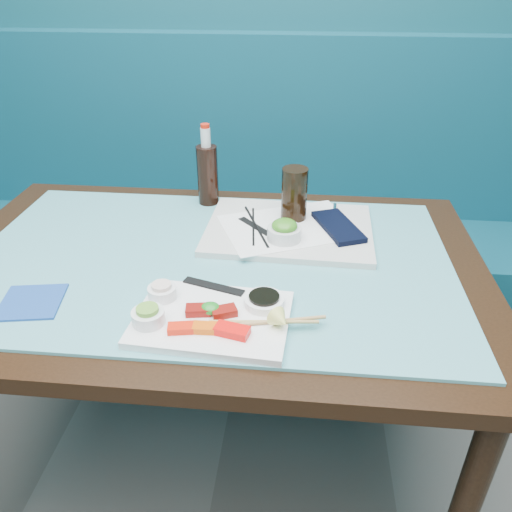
# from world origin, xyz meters

# --- Properties ---
(booth_bench) EXTENTS (3.00, 0.56, 1.17)m
(booth_bench) POSITION_xyz_m (0.00, 2.29, 0.37)
(booth_bench) COLOR #0E485A
(booth_bench) RESTS_ON ground
(dining_table) EXTENTS (1.40, 0.90, 0.75)m
(dining_table) POSITION_xyz_m (0.00, 1.45, 0.67)
(dining_table) COLOR black
(dining_table) RESTS_ON ground
(glass_top) EXTENTS (1.22, 0.76, 0.01)m
(glass_top) POSITION_xyz_m (0.00, 1.45, 0.75)
(glass_top) COLOR #57A6AF
(glass_top) RESTS_ON dining_table
(sashimi_plate) EXTENTS (0.33, 0.25, 0.02)m
(sashimi_plate) POSITION_xyz_m (0.05, 1.19, 0.77)
(sashimi_plate) COLOR white
(sashimi_plate) RESTS_ON glass_top
(salmon_left) EXTENTS (0.06, 0.04, 0.01)m
(salmon_left) POSITION_xyz_m (0.00, 1.14, 0.78)
(salmon_left) COLOR #F82209
(salmon_left) RESTS_ON sashimi_plate
(salmon_mid) EXTENTS (0.06, 0.03, 0.01)m
(salmon_mid) POSITION_xyz_m (0.05, 1.14, 0.78)
(salmon_mid) COLOR #F35A09
(salmon_mid) RESTS_ON sashimi_plate
(salmon_right) EXTENTS (0.08, 0.05, 0.02)m
(salmon_right) POSITION_xyz_m (0.10, 1.14, 0.78)
(salmon_right) COLOR #FF0E0A
(salmon_right) RESTS_ON sashimi_plate
(tuna_left) EXTENTS (0.06, 0.04, 0.02)m
(tuna_left) POSITION_xyz_m (0.02, 1.20, 0.78)
(tuna_left) COLOR maroon
(tuna_left) RESTS_ON sashimi_plate
(tuna_right) EXTENTS (0.06, 0.05, 0.02)m
(tuna_right) POSITION_xyz_m (0.08, 1.20, 0.78)
(tuna_right) COLOR maroon
(tuna_right) RESTS_ON sashimi_plate
(seaweed_garnish) EXTENTS (0.04, 0.04, 0.02)m
(seaweed_garnish) POSITION_xyz_m (0.05, 1.20, 0.79)
(seaweed_garnish) COLOR #1D7F1F
(seaweed_garnish) RESTS_ON sashimi_plate
(ramekin_wasabi) EXTENTS (0.08, 0.08, 0.03)m
(ramekin_wasabi) POSITION_xyz_m (-0.07, 1.16, 0.79)
(ramekin_wasabi) COLOR white
(ramekin_wasabi) RESTS_ON sashimi_plate
(wasabi_fill) EXTENTS (0.06, 0.06, 0.01)m
(wasabi_fill) POSITION_xyz_m (-0.07, 1.16, 0.81)
(wasabi_fill) COLOR #68A635
(wasabi_fill) RESTS_ON ramekin_wasabi
(ramekin_ginger) EXTENTS (0.07, 0.07, 0.03)m
(ramekin_ginger) POSITION_xyz_m (-0.07, 1.25, 0.79)
(ramekin_ginger) COLOR white
(ramekin_ginger) RESTS_ON sashimi_plate
(ginger_fill) EXTENTS (0.06, 0.06, 0.01)m
(ginger_fill) POSITION_xyz_m (-0.07, 1.25, 0.81)
(ginger_fill) COLOR beige
(ginger_fill) RESTS_ON ramekin_ginger
(soy_dish) EXTENTS (0.11, 0.11, 0.02)m
(soy_dish) POSITION_xyz_m (0.16, 1.24, 0.78)
(soy_dish) COLOR white
(soy_dish) RESTS_ON sashimi_plate
(soy_fill) EXTENTS (0.07, 0.07, 0.01)m
(soy_fill) POSITION_xyz_m (0.16, 1.24, 0.79)
(soy_fill) COLOR black
(soy_fill) RESTS_ON soy_dish
(lemon_wedge) EXTENTS (0.06, 0.05, 0.04)m
(lemon_wedge) POSITION_xyz_m (0.20, 1.16, 0.80)
(lemon_wedge) COLOR #EFED71
(lemon_wedge) RESTS_ON sashimi_plate
(chopstick_sleeve) EXTENTS (0.15, 0.07, 0.00)m
(chopstick_sleeve) POSITION_xyz_m (0.04, 1.30, 0.78)
(chopstick_sleeve) COLOR black
(chopstick_sleeve) RESTS_ON sashimi_plate
(wooden_chopstick_a) EXTENTS (0.23, 0.03, 0.01)m
(wooden_chopstick_a) POSITION_xyz_m (0.16, 1.18, 0.78)
(wooden_chopstick_a) COLOR tan
(wooden_chopstick_a) RESTS_ON sashimi_plate
(wooden_chopstick_b) EXTENTS (0.23, 0.07, 0.01)m
(wooden_chopstick_b) POSITION_xyz_m (0.17, 1.18, 0.78)
(wooden_chopstick_b) COLOR #AC8450
(wooden_chopstick_b) RESTS_ON sashimi_plate
(serving_tray) EXTENTS (0.47, 0.36, 0.02)m
(serving_tray) POSITION_xyz_m (0.20, 1.61, 0.77)
(serving_tray) COLOR silver
(serving_tray) RESTS_ON glass_top
(paper_placemat) EXTENTS (0.42, 0.37, 0.00)m
(paper_placemat) POSITION_xyz_m (0.20, 1.61, 0.78)
(paper_placemat) COLOR white
(paper_placemat) RESTS_ON serving_tray
(seaweed_bowl) EXTENTS (0.12, 0.12, 0.04)m
(seaweed_bowl) POSITION_xyz_m (0.19, 1.54, 0.79)
(seaweed_bowl) COLOR silver
(seaweed_bowl) RESTS_ON serving_tray
(seaweed_salad) EXTENTS (0.09, 0.09, 0.03)m
(seaweed_salad) POSITION_xyz_m (0.19, 1.54, 0.82)
(seaweed_salad) COLOR #3A821E
(seaweed_salad) RESTS_ON seaweed_bowl
(cola_glass) EXTENTS (0.09, 0.09, 0.15)m
(cola_glass) POSITION_xyz_m (0.21, 1.67, 0.85)
(cola_glass) COLOR black
(cola_glass) RESTS_ON serving_tray
(navy_pouch) EXTENTS (0.15, 0.21, 0.01)m
(navy_pouch) POSITION_xyz_m (0.33, 1.61, 0.78)
(navy_pouch) COLOR black
(navy_pouch) RESTS_ON serving_tray
(fork) EXTENTS (0.02, 0.09, 0.01)m
(fork) POSITION_xyz_m (0.32, 1.72, 0.78)
(fork) COLOR white
(fork) RESTS_ON serving_tray
(black_chopstick_a) EXTENTS (0.03, 0.22, 0.01)m
(black_chopstick_a) POSITION_xyz_m (0.10, 1.60, 0.78)
(black_chopstick_a) COLOR black
(black_chopstick_a) RESTS_ON serving_tray
(black_chopstick_b) EXTENTS (0.09, 0.24, 0.01)m
(black_chopstick_b) POSITION_xyz_m (0.10, 1.60, 0.78)
(black_chopstick_b) COLOR black
(black_chopstick_b) RESTS_ON serving_tray
(tray_sleeve) EXTENTS (0.10, 0.11, 0.00)m
(tray_sleeve) POSITION_xyz_m (0.10, 1.60, 0.78)
(tray_sleeve) COLOR black
(tray_sleeve) RESTS_ON serving_tray
(cola_bottle_body) EXTENTS (0.08, 0.08, 0.18)m
(cola_bottle_body) POSITION_xyz_m (-0.06, 1.79, 0.85)
(cola_bottle_body) COLOR black
(cola_bottle_body) RESTS_ON glass_top
(cola_bottle_neck) EXTENTS (0.04, 0.04, 0.06)m
(cola_bottle_neck) POSITION_xyz_m (-0.06, 1.79, 0.97)
(cola_bottle_neck) COLOR white
(cola_bottle_neck) RESTS_ON cola_bottle_body
(cola_bottle_cap) EXTENTS (0.03, 0.03, 0.01)m
(cola_bottle_cap) POSITION_xyz_m (-0.06, 1.79, 1.00)
(cola_bottle_cap) COLOR red
(cola_bottle_cap) RESTS_ON cola_bottle_neck
(blue_napkin) EXTENTS (0.15, 0.15, 0.01)m
(blue_napkin) POSITION_xyz_m (-0.36, 1.22, 0.76)
(blue_napkin) COLOR navy
(blue_napkin) RESTS_ON glass_top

